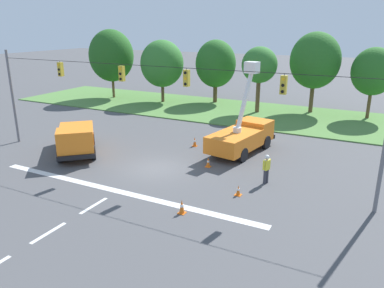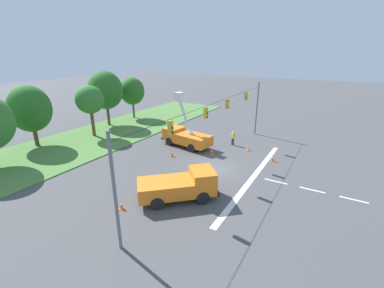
{
  "view_description": "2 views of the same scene",
  "coord_description": "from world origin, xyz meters",
  "px_view_note": "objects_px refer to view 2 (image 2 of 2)",
  "views": [
    {
      "loc": [
        12.56,
        -19.21,
        8.95
      ],
      "look_at": [
        2.09,
        1.16,
        1.65
      ],
      "focal_mm": 35.0,
      "sensor_mm": 36.0,
      "label": 1
    },
    {
      "loc": [
        -21.44,
        -9.77,
        10.86
      ],
      "look_at": [
        0.87,
        3.22,
        1.64
      ],
      "focal_mm": 24.0,
      "sensor_mm": 36.0,
      "label": 2
    }
  ],
  "objects_px": {
    "road_worker": "(233,137)",
    "traffic_cone_mid_left": "(172,153)",
    "traffic_cone_foreground_right": "(121,205)",
    "utility_truck_bucket_lift": "(186,136)",
    "traffic_cone_near_bucket": "(248,148)",
    "traffic_cone_foreground_left": "(212,152)",
    "tree_centre": "(30,109)",
    "tree_east_end": "(132,91)",
    "traffic_cone_mid_right": "(273,158)",
    "tree_far_east": "(106,90)",
    "tree_east": "(90,100)",
    "utility_truck_support_near": "(180,185)"
  },
  "relations": [
    {
      "from": "road_worker",
      "to": "traffic_cone_mid_left",
      "type": "distance_m",
      "value": 8.24
    },
    {
      "from": "traffic_cone_foreground_right",
      "to": "utility_truck_bucket_lift",
      "type": "bearing_deg",
      "value": 12.09
    },
    {
      "from": "road_worker",
      "to": "traffic_cone_near_bucket",
      "type": "relative_size",
      "value": 2.92
    },
    {
      "from": "traffic_cone_foreground_left",
      "to": "utility_truck_bucket_lift",
      "type": "bearing_deg",
      "value": 77.36
    },
    {
      "from": "tree_centre",
      "to": "tree_east_end",
      "type": "xyz_separation_m",
      "value": [
        16.81,
        -0.49,
        0.06
      ]
    },
    {
      "from": "traffic_cone_foreground_right",
      "to": "road_worker",
      "type": "bearing_deg",
      "value": -6.26
    },
    {
      "from": "traffic_cone_mid_right",
      "to": "traffic_cone_foreground_left",
      "type": "bearing_deg",
      "value": 103.47
    },
    {
      "from": "traffic_cone_foreground_right",
      "to": "tree_far_east",
      "type": "bearing_deg",
      "value": 49.15
    },
    {
      "from": "traffic_cone_mid_left",
      "to": "tree_centre",
      "type": "bearing_deg",
      "value": 108.65
    },
    {
      "from": "traffic_cone_mid_left",
      "to": "traffic_cone_near_bucket",
      "type": "distance_m",
      "value": 9.06
    },
    {
      "from": "traffic_cone_foreground_left",
      "to": "tree_east_end",
      "type": "bearing_deg",
      "value": 66.16
    },
    {
      "from": "tree_far_east",
      "to": "traffic_cone_mid_left",
      "type": "distance_m",
      "value": 17.7
    },
    {
      "from": "traffic_cone_foreground_right",
      "to": "traffic_cone_mid_right",
      "type": "bearing_deg",
      "value": -27.11
    },
    {
      "from": "tree_far_east",
      "to": "traffic_cone_foreground_right",
      "type": "bearing_deg",
      "value": -130.85
    },
    {
      "from": "traffic_cone_near_bucket",
      "to": "road_worker",
      "type": "bearing_deg",
      "value": 69.67
    },
    {
      "from": "traffic_cone_foreground_left",
      "to": "traffic_cone_mid_right",
      "type": "relative_size",
      "value": 0.92
    },
    {
      "from": "tree_east",
      "to": "traffic_cone_mid_left",
      "type": "bearing_deg",
      "value": -92.99
    },
    {
      "from": "tree_east_end",
      "to": "traffic_cone_foreground_right",
      "type": "bearing_deg",
      "value": -139.62
    },
    {
      "from": "utility_truck_support_near",
      "to": "road_worker",
      "type": "distance_m",
      "value": 13.78
    },
    {
      "from": "utility_truck_support_near",
      "to": "traffic_cone_mid_right",
      "type": "relative_size",
      "value": 8.34
    },
    {
      "from": "traffic_cone_foreground_right",
      "to": "traffic_cone_mid_left",
      "type": "relative_size",
      "value": 0.91
    },
    {
      "from": "utility_truck_support_near",
      "to": "tree_far_east",
      "type": "bearing_deg",
      "value": 59.62
    },
    {
      "from": "utility_truck_bucket_lift",
      "to": "road_worker",
      "type": "relative_size",
      "value": 3.74
    },
    {
      "from": "tree_east",
      "to": "traffic_cone_mid_left",
      "type": "xyz_separation_m",
      "value": [
        -0.7,
        -13.36,
        -4.64
      ]
    },
    {
      "from": "traffic_cone_foreground_right",
      "to": "tree_east",
      "type": "bearing_deg",
      "value": 55.56
    },
    {
      "from": "tree_centre",
      "to": "traffic_cone_foreground_left",
      "type": "height_order",
      "value": "tree_centre"
    },
    {
      "from": "tree_east_end",
      "to": "traffic_cone_near_bucket",
      "type": "xyz_separation_m",
      "value": [
        -5.24,
        -22.5,
        -4.39
      ]
    },
    {
      "from": "traffic_cone_near_bucket",
      "to": "traffic_cone_mid_left",
      "type": "bearing_deg",
      "value": 132.13
    },
    {
      "from": "road_worker",
      "to": "traffic_cone_mid_left",
      "type": "bearing_deg",
      "value": 147.61
    },
    {
      "from": "tree_east",
      "to": "traffic_cone_mid_right",
      "type": "relative_size",
      "value": 9.39
    },
    {
      "from": "tree_east",
      "to": "traffic_cone_foreground_right",
      "type": "height_order",
      "value": "tree_east"
    },
    {
      "from": "tree_east",
      "to": "utility_truck_bucket_lift",
      "type": "xyz_separation_m",
      "value": [
        2.98,
        -12.91,
        -3.72
      ]
    },
    {
      "from": "traffic_cone_foreground_left",
      "to": "road_worker",
      "type": "bearing_deg",
      "value": -11.63
    },
    {
      "from": "tree_far_east",
      "to": "utility_truck_bucket_lift",
      "type": "relative_size",
      "value": 1.26
    },
    {
      "from": "tree_far_east",
      "to": "traffic_cone_mid_left",
      "type": "relative_size",
      "value": 11.24
    },
    {
      "from": "traffic_cone_foreground_left",
      "to": "traffic_cone_near_bucket",
      "type": "distance_m",
      "value": 4.58
    },
    {
      "from": "traffic_cone_foreground_right",
      "to": "traffic_cone_mid_right",
      "type": "height_order",
      "value": "traffic_cone_mid_right"
    },
    {
      "from": "traffic_cone_mid_left",
      "to": "traffic_cone_near_bucket",
      "type": "xyz_separation_m",
      "value": [
        6.08,
        -6.72,
        -0.08
      ]
    },
    {
      "from": "utility_truck_support_near",
      "to": "traffic_cone_foreground_right",
      "type": "xyz_separation_m",
      "value": [
        -3.4,
        2.97,
        -0.83
      ]
    },
    {
      "from": "traffic_cone_near_bucket",
      "to": "traffic_cone_mid_right",
      "type": "bearing_deg",
      "value": -118.57
    },
    {
      "from": "tree_east",
      "to": "traffic_cone_near_bucket",
      "type": "bearing_deg",
      "value": -75.0
    },
    {
      "from": "traffic_cone_mid_right",
      "to": "traffic_cone_mid_left",
      "type": "bearing_deg",
      "value": 113.46
    },
    {
      "from": "road_worker",
      "to": "utility_truck_bucket_lift",
      "type": "bearing_deg",
      "value": 123.87
    },
    {
      "from": "road_worker",
      "to": "tree_centre",
      "type": "bearing_deg",
      "value": 121.02
    },
    {
      "from": "traffic_cone_mid_left",
      "to": "utility_truck_bucket_lift",
      "type": "bearing_deg",
      "value": 6.97
    },
    {
      "from": "traffic_cone_foreground_left",
      "to": "traffic_cone_near_bucket",
      "type": "relative_size",
      "value": 1.11
    },
    {
      "from": "tree_east_end",
      "to": "traffic_cone_mid_left",
      "type": "height_order",
      "value": "tree_east_end"
    },
    {
      "from": "tree_far_east",
      "to": "traffic_cone_mid_right",
      "type": "relative_size",
      "value": 11.37
    },
    {
      "from": "tree_centre",
      "to": "tree_far_east",
      "type": "distance_m",
      "value": 11.29
    },
    {
      "from": "traffic_cone_foreground_left",
      "to": "traffic_cone_mid_left",
      "type": "height_order",
      "value": "traffic_cone_mid_left"
    }
  ]
}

